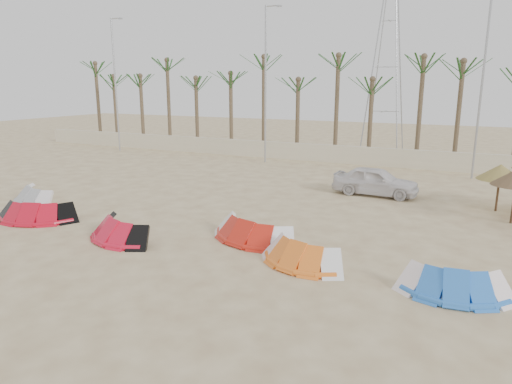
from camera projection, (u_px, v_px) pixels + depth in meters
The scene contains 15 objects.
ground at pixel (171, 274), 13.93m from camera, with size 120.00×120.00×0.00m, color beige.
boundary_wall at pixel (352, 155), 33.06m from camera, with size 60.00×0.30×1.30m, color beige.
palm_line at pixel (370, 73), 32.76m from camera, with size 52.00×4.00×7.70m.
lamp_a at pixel (116, 83), 38.57m from camera, with size 1.25×0.14×11.00m.
lamp_b at pixel (266, 83), 32.65m from camera, with size 1.25×0.14×11.00m.
lamp_c at pixel (483, 82), 26.73m from camera, with size 1.25×0.14×11.00m.
pylon at pixel (381, 154), 38.04m from camera, with size 3.00×3.00×14.00m, color #A5A8AD, non-canonical shape.
kite_grey at pixel (38, 194), 22.34m from camera, with size 3.39×2.29×0.90m.
kite_red_left at pixel (42, 210), 19.48m from camera, with size 3.80×2.50×0.90m.
kite_red_mid at pixel (124, 227), 17.11m from camera, with size 3.55×2.37×0.90m.
kite_red_right at pixel (256, 228), 17.04m from camera, with size 3.91×2.37×0.90m.
kite_orange at pixel (304, 251), 14.70m from camera, with size 3.30×2.21×0.90m.
kite_blue at pixel (455, 279), 12.56m from camera, with size 3.09×1.80×0.90m.
parasol_left at pixel (500, 172), 20.44m from camera, with size 2.00×2.00×2.17m.
car at pixel (376, 181), 23.73m from camera, with size 1.75×4.34×1.48m, color silver.
Camera 1 is at (7.99, -10.55, 5.65)m, focal length 32.00 mm.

